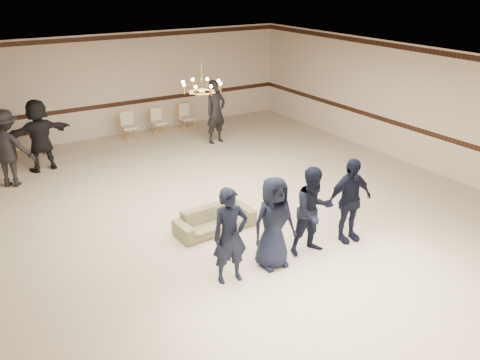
# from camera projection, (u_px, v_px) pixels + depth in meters

# --- Properties ---
(room) EXTENTS (12.01, 14.01, 3.21)m
(room) POSITION_uv_depth(u_px,v_px,m) (226.00, 146.00, 10.58)
(room) COLOR #C2B295
(room) RESTS_ON ground
(chair_rail) EXTENTS (12.00, 0.02, 0.14)m
(chair_rail) POSITION_uv_depth(u_px,v_px,m) (116.00, 105.00, 16.29)
(chair_rail) COLOR black
(chair_rail) RESTS_ON wall_back
(crown_molding) EXTENTS (12.00, 0.02, 0.14)m
(crown_molding) POSITION_uv_depth(u_px,v_px,m) (109.00, 38.00, 15.50)
(crown_molding) COLOR black
(crown_molding) RESTS_ON wall_back
(chandelier) EXTENTS (0.94, 0.94, 0.89)m
(chandelier) POSITION_uv_depth(u_px,v_px,m) (201.00, 77.00, 10.88)
(chandelier) COLOR gold
(chandelier) RESTS_ON ceiling
(boy_a) EXTENTS (0.68, 0.50, 1.72)m
(boy_a) POSITION_uv_depth(u_px,v_px,m) (230.00, 236.00, 8.56)
(boy_a) COLOR black
(boy_a) RESTS_ON floor
(boy_b) EXTENTS (0.86, 0.58, 1.72)m
(boy_b) POSITION_uv_depth(u_px,v_px,m) (274.00, 223.00, 9.00)
(boy_b) COLOR black
(boy_b) RESTS_ON floor
(boy_c) EXTENTS (0.90, 0.73, 1.72)m
(boy_c) POSITION_uv_depth(u_px,v_px,m) (313.00, 211.00, 9.44)
(boy_c) COLOR black
(boy_c) RESTS_ON floor
(boy_d) EXTENTS (1.04, 0.52, 1.72)m
(boy_d) POSITION_uv_depth(u_px,v_px,m) (350.00, 200.00, 9.88)
(boy_d) COLOR black
(boy_d) RESTS_ON floor
(settee) EXTENTS (1.70, 0.73, 0.49)m
(settee) POSITION_uv_depth(u_px,v_px,m) (215.00, 219.00, 10.48)
(settee) COLOR #7F7A55
(settee) RESTS_ON floor
(adult_left) EXTENTS (1.45, 1.25, 1.94)m
(adult_left) POSITION_uv_depth(u_px,v_px,m) (7.00, 148.00, 12.40)
(adult_left) COLOR black
(adult_left) RESTS_ON floor
(adult_mid) EXTENTS (1.86, 0.81, 1.94)m
(adult_mid) POSITION_uv_depth(u_px,v_px,m) (39.00, 135.00, 13.39)
(adult_mid) COLOR black
(adult_mid) RESTS_ON floor
(adult_right) EXTENTS (0.78, 0.58, 1.94)m
(adult_right) POSITION_uv_depth(u_px,v_px,m) (216.00, 112.00, 15.56)
(adult_right) COLOR black
(adult_right) RESTS_ON floor
(banquet_chair_left) EXTENTS (0.46, 0.46, 0.89)m
(banquet_chair_left) POSITION_uv_depth(u_px,v_px,m) (129.00, 127.00, 15.93)
(banquet_chair_left) COLOR beige
(banquet_chair_left) RESTS_ON floor
(banquet_chair_mid) EXTENTS (0.45, 0.45, 0.89)m
(banquet_chair_mid) POSITION_uv_depth(u_px,v_px,m) (159.00, 122.00, 16.42)
(banquet_chair_mid) COLOR beige
(banquet_chair_mid) RESTS_ON floor
(banquet_chair_right) EXTENTS (0.46, 0.46, 0.89)m
(banquet_chair_right) POSITION_uv_depth(u_px,v_px,m) (187.00, 118.00, 16.91)
(banquet_chair_right) COLOR beige
(banquet_chair_right) RESTS_ON floor
(console_table) EXTENTS (0.85, 0.38, 0.71)m
(console_table) POSITION_uv_depth(u_px,v_px,m) (28.00, 144.00, 14.66)
(console_table) COLOR black
(console_table) RESTS_ON floor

